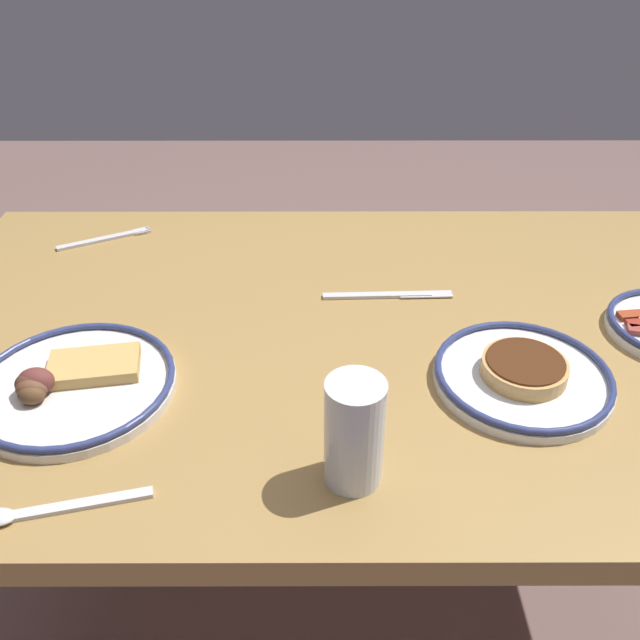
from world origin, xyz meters
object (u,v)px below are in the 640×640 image
butter_knife (388,295)px  plate_center_pancakes (523,375)px  tea_spoon (43,510)px  drinking_glass (354,437)px  plate_far_companion (73,383)px  fork_near (105,239)px

butter_knife → plate_center_pancakes: bearing=126.5°
tea_spoon → drinking_glass: bearing=-171.3°
plate_far_companion → butter_knife: plate_far_companion is taller
drinking_glass → butter_knife: (-0.08, -0.41, -0.06)m
fork_near → butter_knife: bearing=158.8°
fork_near → tea_spoon: tea_spoon is taller
plate_center_pancakes → drinking_glass: bearing=35.2°
drinking_glass → fork_near: size_ratio=0.85×
drinking_glass → fork_near: bearing=-53.1°
drinking_glass → butter_knife: size_ratio=0.65×
plate_far_companion → fork_near: plate_far_companion is taller
fork_near → drinking_glass: bearing=126.9°
plate_center_pancakes → butter_knife: bearing=-53.5°
plate_center_pancakes → plate_far_companion: 0.63m
drinking_glass → butter_knife: drinking_glass is taller
butter_knife → tea_spoon: bearing=46.8°
plate_far_companion → drinking_glass: drinking_glass is taller
plate_far_companion → plate_center_pancakes: bearing=-178.4°
plate_center_pancakes → tea_spoon: bearing=20.9°
drinking_glass → fork_near: drinking_glass is taller
plate_far_companion → tea_spoon: 0.21m
fork_near → tea_spoon: (-0.11, 0.67, 0.00)m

